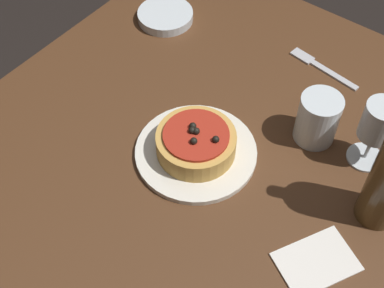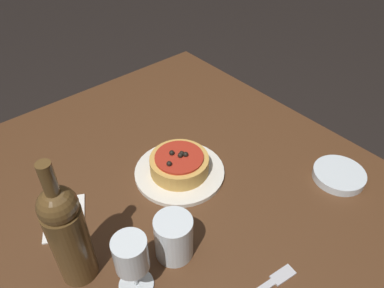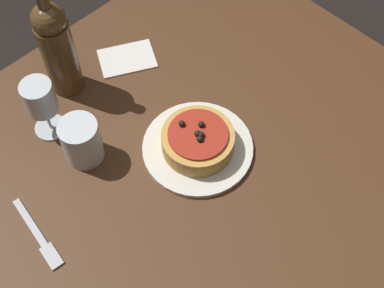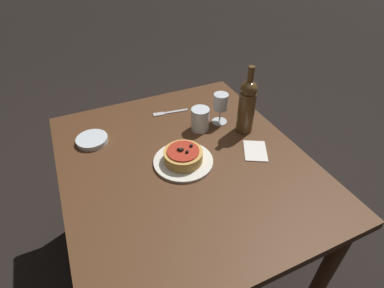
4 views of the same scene
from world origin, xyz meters
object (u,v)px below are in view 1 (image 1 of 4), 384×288
Objects in this scene: dinner_plate at (196,152)px; fork at (320,67)px; pizza at (196,142)px; side_bowl at (165,16)px; water_cup at (318,119)px; dining_table at (202,180)px; wine_glass at (379,124)px.

fork is (0.37, -0.07, -0.00)m from dinner_plate.
pizza is at bearing -81.50° from dinner_plate.
pizza reaches higher than side_bowl.
water_cup reaches higher than fork.
dining_table is 0.27m from water_cup.
side_bowl is at bearing 19.37° from fork.
side_bowl reaches higher than dinner_plate.
fork is at bearing -10.33° from dining_table.
fork is at bearing 25.23° from water_cup.
pizza is at bearing -132.66° from side_bowl.
wine_glass is at bearing 145.98° from fork.
fork is (0.36, -0.07, 0.10)m from dining_table.
wine_glass is at bearing -83.88° from water_cup.
side_bowl is at bearing 49.02° from dining_table.
dinner_plate is at bearing 138.35° from water_cup.
fork is at bearing -11.41° from pizza.
pizza reaches higher than dining_table.
dining_table is 0.10m from dinner_plate.
dinner_plate is 1.54× the size of pizza.
dinner_plate is 0.03m from pizza.
wine_glass is (0.19, -0.27, 0.07)m from pizza.
water_cup is at bearing 96.12° from wine_glass.
dining_table is 8.09× the size of side_bowl.
pizza is 0.24m from water_cup.
pizza is 1.47× the size of water_cup.
fork is (0.37, -0.07, -0.03)m from pizza.
dinner_plate is at bearing 86.15° from fork.
wine_glass is at bearing -54.40° from pizza.
pizza is (0.00, -0.00, 0.03)m from dinner_plate.
dining_table is 7.35× the size of wine_glass.
wine_glass is 0.28m from fork.
pizza is at bearing 86.16° from fork.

